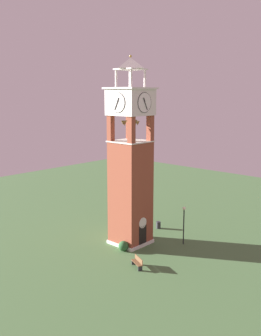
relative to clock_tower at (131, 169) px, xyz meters
The scene contains 6 objects.
ground 7.84m from the clock_tower, 76.00° to the left, with size 80.00×80.00×0.00m, color #476B3D.
clock_tower is the anchor object (origin of this frame).
park_bench 9.43m from the clock_tower, 131.36° to the right, with size 1.07×1.64×0.95m.
lamp_post 7.47m from the clock_tower, 50.93° to the right, with size 0.36×0.36×3.99m.
trash_bin 9.24m from the clock_tower, ahead, with size 0.52×0.52×0.80m, color #2D2D33.
shrub_near_entry 7.68m from the clock_tower, 155.78° to the right, with size 1.00×1.00×0.99m, color #28562D.
Camera 1 is at (-28.25, -25.94, 15.26)m, focal length 41.58 mm.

